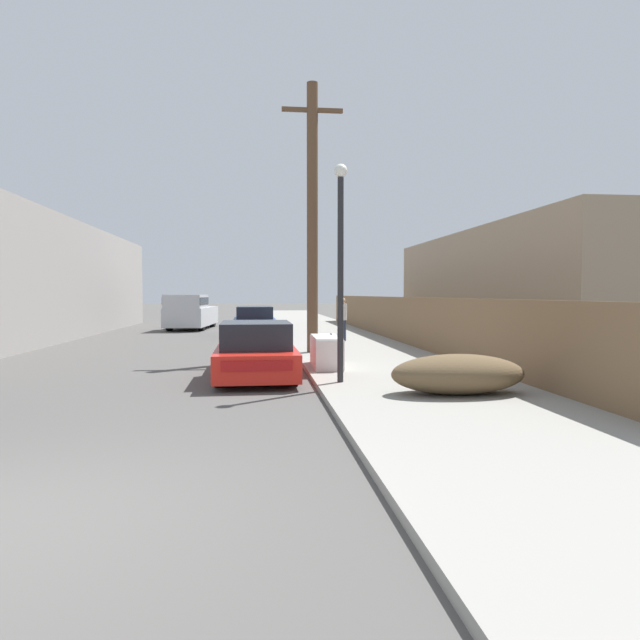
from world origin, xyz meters
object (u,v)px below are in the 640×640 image
Objects in this scene: utility_pole at (312,216)px; street_lamp at (341,255)px; parked_sports_car_red at (256,352)px; pickup_truck at (190,312)px; pedestrian at (342,319)px; discarded_fridge at (326,351)px; brush_pile at (458,374)px; car_parked_mid at (254,322)px.

utility_pole reaches higher than street_lamp.
parked_sports_car_red is 0.99× the size of street_lamp.
pickup_truck reaches higher than pedestrian.
street_lamp reaches higher than pedestrian.
street_lamp is (-0.02, -2.42, 2.14)m from discarded_fridge.
parked_sports_car_red is 8.76m from pedestrian.
street_lamp is (5.08, -19.35, 1.71)m from pickup_truck.
discarded_fridge is 1.16× the size of pedestrian.
brush_pile is at bearing -42.72° from parked_sports_car_red.
pickup_truck is at bearing 124.51° from pedestrian.
discarded_fridge is 5.03m from utility_pole.
pickup_truck is 20.07m from street_lamp.
pickup_truck is (-3.35, 5.30, 0.29)m from car_parked_mid.
pedestrian is (1.50, 3.91, -3.24)m from utility_pole.
brush_pile is at bearing 112.78° from pickup_truck.
brush_pile is (1.82, -7.39, -3.71)m from utility_pole.
utility_pole is at bearing 67.59° from parked_sports_car_red.
brush_pile is (1.82, -3.97, -0.02)m from discarded_fridge.
street_lamp is at bearing -90.23° from utility_pole.
street_lamp is at bearing -83.91° from car_parked_mid.
pedestrian is (6.60, -9.60, 0.03)m from pickup_truck.
brush_pile is (3.50, -3.15, -0.10)m from parked_sports_car_red.
pickup_truck reaches higher than discarded_fridge.
parked_sports_car_red reaches higher than discarded_fridge.
parked_sports_car_red is 1.79× the size of brush_pile.
utility_pole is at bearing -78.88° from car_parked_mid.
parked_sports_car_red is 0.72× the size of pickup_truck.
brush_pile is (1.84, -1.55, -2.15)m from street_lamp.
car_parked_mid is 9.12m from utility_pole.
parked_sports_car_red is 18.07m from pickup_truck.
pickup_truck is 0.74× the size of utility_pole.
utility_pole is (5.10, -13.51, 3.27)m from pickup_truck.
car_parked_mid is 0.59× the size of utility_pole.
utility_pole is 6.04m from street_lamp.
discarded_fridge is 11.75m from car_parked_mid.
discarded_fridge is at bearing 25.35° from parked_sports_car_red.
street_lamp is 2.65× the size of pedestrian.
utility_pole is (1.69, 4.23, 3.61)m from parked_sports_car_red.
parked_sports_car_red is 12.44m from car_parked_mid.
pedestrian reaches higher than brush_pile.
car_parked_mid is 0.80× the size of pickup_truck.
utility_pole reaches higher than discarded_fridge.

